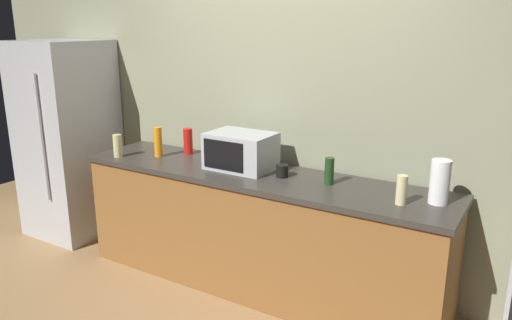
% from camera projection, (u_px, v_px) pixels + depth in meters
% --- Properties ---
extents(ground_plane, '(8.00, 8.00, 0.00)m').
position_uv_depth(ground_plane, '(226.00, 310.00, 3.48)').
color(ground_plane, '#A87F51').
extents(back_wall, '(6.40, 0.10, 2.70)m').
position_uv_depth(back_wall, '(284.00, 104.00, 3.79)').
color(back_wall, gray).
rests_on(back_wall, ground_plane).
extents(counter_run, '(2.84, 0.64, 0.90)m').
position_uv_depth(counter_run, '(256.00, 231.00, 3.69)').
color(counter_run, brown).
rests_on(counter_run, ground_plane).
extents(refrigerator, '(0.72, 0.73, 1.80)m').
position_uv_depth(refrigerator, '(68.00, 139.00, 4.60)').
color(refrigerator, '#B7BABF').
rests_on(refrigerator, ground_plane).
extents(microwave, '(0.48, 0.35, 0.27)m').
position_uv_depth(microwave, '(241.00, 151.00, 3.65)').
color(microwave, '#B7BABF').
rests_on(microwave, counter_run).
extents(paper_towel_roll, '(0.12, 0.12, 0.27)m').
position_uv_depth(paper_towel_roll, '(440.00, 182.00, 2.95)').
color(paper_towel_roll, white).
rests_on(paper_towel_roll, counter_run).
extents(bottle_dish_soap, '(0.07, 0.07, 0.24)m').
position_uv_depth(bottle_dish_soap, '(158.00, 142.00, 3.98)').
color(bottle_dish_soap, orange).
rests_on(bottle_dish_soap, counter_run).
extents(bottle_hand_soap, '(0.06, 0.06, 0.18)m').
position_uv_depth(bottle_hand_soap, '(401.00, 190.00, 2.94)').
color(bottle_hand_soap, beige).
rests_on(bottle_hand_soap, counter_run).
extents(bottle_vinegar, '(0.07, 0.07, 0.18)m').
position_uv_depth(bottle_vinegar, '(118.00, 146.00, 3.99)').
color(bottle_vinegar, beige).
rests_on(bottle_vinegar, counter_run).
extents(bottle_hot_sauce, '(0.08, 0.08, 0.21)m').
position_uv_depth(bottle_hot_sauce, '(188.00, 141.00, 4.07)').
color(bottle_hot_sauce, red).
rests_on(bottle_hot_sauce, counter_run).
extents(bottle_wine, '(0.06, 0.06, 0.18)m').
position_uv_depth(bottle_wine, '(329.00, 171.00, 3.31)').
color(bottle_wine, '#1E3F19').
rests_on(bottle_wine, counter_run).
extents(mug_black, '(0.09, 0.09, 0.09)m').
position_uv_depth(mug_black, '(282.00, 171.00, 3.48)').
color(mug_black, black).
rests_on(mug_black, counter_run).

